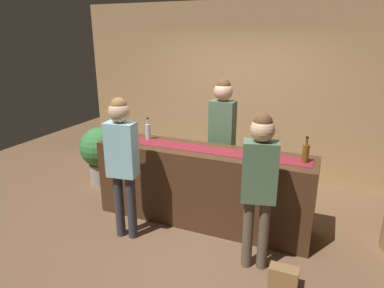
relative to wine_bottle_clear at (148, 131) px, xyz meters
The scene contains 13 objects.
ground_plane 1.39m from the wine_bottle_clear, ahead, with size 10.00×10.00×0.00m, color brown.
back_wall 2.01m from the wine_bottle_clear, 65.36° to the left, with size 6.00×0.12×2.90m, color tan.
bar_counter 1.04m from the wine_bottle_clear, ahead, with size 2.76×0.60×1.00m, color #472B19.
counter_runner_cloth 0.84m from the wine_bottle_clear, ahead, with size 2.63×0.28×0.01m, color maroon.
wine_bottle_clear is the anchor object (origin of this frame).
wine_bottle_amber 2.05m from the wine_bottle_clear, ahead, with size 0.07×0.07×0.30m.
wine_glass_near_customer 1.48m from the wine_bottle_clear, ahead, with size 0.07×0.07×0.14m.
wine_glass_mid_counter 0.21m from the wine_bottle_clear, 148.70° to the right, with size 0.07×0.07×0.14m.
bartender 1.02m from the wine_bottle_clear, 28.34° to the left, with size 0.35×0.25×1.81m.
customer_sipping 1.84m from the wine_bottle_clear, 23.96° to the right, with size 0.38×0.27×1.67m.
customer_browsing 0.80m from the wine_bottle_clear, 81.87° to the right, with size 0.36×0.25×1.72m.
potted_plant_tall 1.33m from the wine_bottle_clear, 161.20° to the left, with size 0.65×0.65×0.95m.
handbag 2.44m from the wine_bottle_clear, 25.20° to the right, with size 0.28×0.14×0.22m, color olive.
Camera 1 is at (1.43, -3.70, 2.36)m, focal length 31.50 mm.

